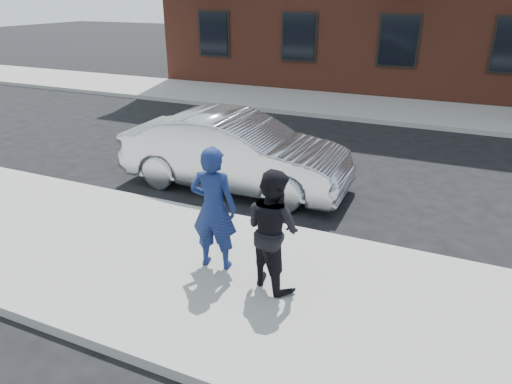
% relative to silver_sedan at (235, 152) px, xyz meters
% --- Properties ---
extents(ground, '(100.00, 100.00, 0.00)m').
position_rel_silver_sedan_xyz_m(ground, '(1.66, -3.05, -0.78)').
color(ground, black).
rests_on(ground, ground).
extents(near_sidewalk, '(50.00, 3.50, 0.15)m').
position_rel_silver_sedan_xyz_m(near_sidewalk, '(1.66, -3.30, -0.71)').
color(near_sidewalk, gray).
rests_on(near_sidewalk, ground).
extents(near_curb, '(50.00, 0.10, 0.15)m').
position_rel_silver_sedan_xyz_m(near_curb, '(1.66, -1.50, -0.71)').
color(near_curb, '#999691').
rests_on(near_curb, ground).
extents(far_sidewalk, '(50.00, 3.50, 0.15)m').
position_rel_silver_sedan_xyz_m(far_sidewalk, '(1.66, 8.20, -0.71)').
color(far_sidewalk, gray).
rests_on(far_sidewalk, ground).
extents(far_curb, '(50.00, 0.10, 0.15)m').
position_rel_silver_sedan_xyz_m(far_curb, '(1.66, 6.40, -0.71)').
color(far_curb, '#999691').
rests_on(far_curb, ground).
extents(silver_sedan, '(4.78, 1.72, 1.57)m').
position_rel_silver_sedan_xyz_m(silver_sedan, '(0.00, 0.00, 0.00)').
color(silver_sedan, '#B7BABF').
rests_on(silver_sedan, ground).
extents(man_hoodie, '(0.72, 0.54, 1.82)m').
position_rel_silver_sedan_xyz_m(man_hoodie, '(1.18, -3.06, 0.27)').
color(man_hoodie, navy).
rests_on(man_hoodie, near_sidewalk).
extents(man_peacoat, '(1.01, 0.93, 1.66)m').
position_rel_silver_sedan_xyz_m(man_peacoat, '(2.10, -3.16, 0.20)').
color(man_peacoat, black).
rests_on(man_peacoat, near_sidewalk).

